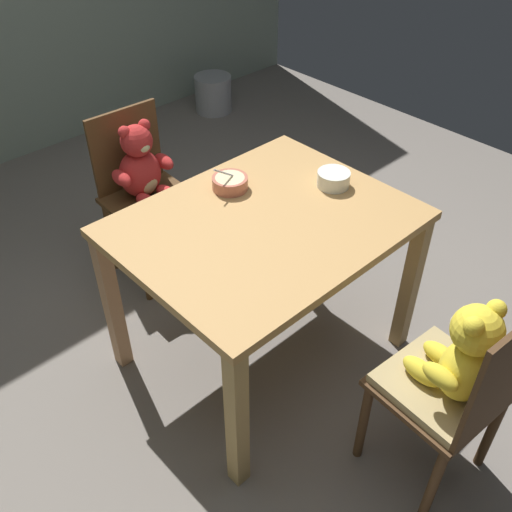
# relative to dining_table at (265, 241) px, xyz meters

# --- Properties ---
(ground_plane) EXTENTS (5.20, 5.20, 0.04)m
(ground_plane) POSITION_rel_dining_table_xyz_m (0.00, 0.00, -0.67)
(ground_plane) COLOR slate
(dining_table) EXTENTS (1.11, 0.88, 0.76)m
(dining_table) POSITION_rel_dining_table_xyz_m (0.00, 0.00, 0.00)
(dining_table) COLOR #B5864D
(dining_table) RESTS_ON ground_plane
(teddy_chair_near_front) EXTENTS (0.43, 0.41, 0.92)m
(teddy_chair_near_front) POSITION_rel_dining_table_xyz_m (0.05, -0.87, -0.08)
(teddy_chair_near_front) COLOR #4A311B
(teddy_chair_near_front) RESTS_ON ground_plane
(teddy_chair_far_center) EXTENTS (0.43, 0.41, 0.87)m
(teddy_chair_far_center) POSITION_rel_dining_table_xyz_m (0.00, 0.87, -0.09)
(teddy_chair_far_center) COLOR #51361B
(teddy_chair_far_center) RESTS_ON ground_plane
(porridge_bowl_white_near_right) EXTENTS (0.14, 0.14, 0.06)m
(porridge_bowl_white_near_right) POSITION_rel_dining_table_xyz_m (0.38, -0.02, 0.14)
(porridge_bowl_white_near_right) COLOR silver
(porridge_bowl_white_near_right) RESTS_ON dining_table
(porridge_bowl_terracotta_far_center) EXTENTS (0.16, 0.15, 0.13)m
(porridge_bowl_terracotta_far_center) POSITION_rel_dining_table_xyz_m (0.05, 0.26, 0.13)
(porridge_bowl_terracotta_far_center) COLOR #BF6953
(porridge_bowl_terracotta_far_center) RESTS_ON dining_table
(metal_pail) EXTENTS (0.29, 0.29, 0.29)m
(metal_pail) POSITION_rel_dining_table_xyz_m (1.50, 2.15, -0.51)
(metal_pail) COLOR #93969B
(metal_pail) RESTS_ON ground_plane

